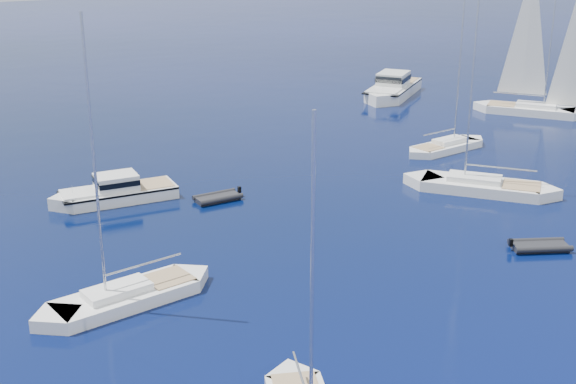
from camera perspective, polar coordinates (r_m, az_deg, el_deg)
name	(u,v)px	position (r m, az deg, el deg)	size (l,w,h in m)	color
motor_cruiser_centre	(115,201)	(55.36, -12.91, -0.67)	(2.95, 9.63, 2.53)	silver
motor_cruiser_distant	(392,96)	(89.12, 7.84, 7.16)	(4.13, 13.50, 3.54)	silver
sailboat_mid_r	(480,192)	(57.70, 14.28, 0.03)	(3.13, 12.03, 17.69)	silver
sailboat_mid_l	(126,303)	(40.55, -12.12, -8.21)	(2.74, 10.54, 15.50)	white
sailboat_centre	(446,150)	(67.86, 11.84, 3.10)	(2.48, 9.53, 14.00)	white
sailboat_sails_r	(530,114)	(83.64, 17.80, 5.62)	(3.23, 12.43, 18.28)	white
tender_grey_near	(539,249)	(48.44, 18.43, -4.13)	(2.01, 3.68, 0.95)	black
tender_grey_far	(218,200)	(54.32, -5.32, -0.64)	(1.93, 3.50, 0.95)	black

